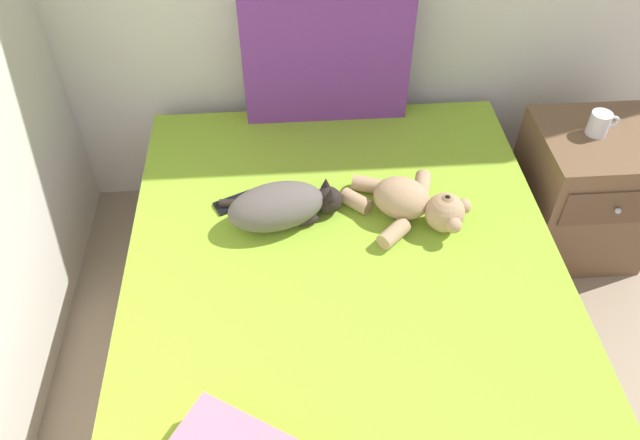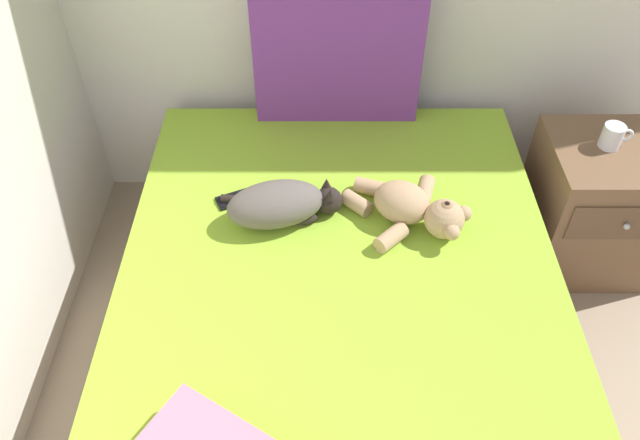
{
  "view_description": "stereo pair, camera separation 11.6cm",
  "coord_description": "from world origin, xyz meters",
  "px_view_note": "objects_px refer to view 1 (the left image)",
  "views": [
    {
      "loc": [
        0.92,
        1.34,
        2.08
      ],
      "look_at": [
        1.03,
        2.86,
        0.54
      ],
      "focal_mm": 34.8,
      "sensor_mm": 36.0,
      "label": 1
    },
    {
      "loc": [
        1.03,
        1.34,
        2.08
      ],
      "look_at": [
        1.03,
        2.86,
        0.54
      ],
      "focal_mm": 34.8,
      "sensor_mm": 36.0,
      "label": 2
    }
  ],
  "objects_px": {
    "bed": "(346,336)",
    "teddy_bear": "(413,203)",
    "patterned_cushion": "(326,57)",
    "mug": "(600,123)",
    "nightstand": "(584,192)",
    "cat": "(282,206)",
    "cell_phone": "(235,203)"
  },
  "relations": [
    {
      "from": "cat",
      "to": "cell_phone",
      "type": "distance_m",
      "value": 0.21
    },
    {
      "from": "teddy_bear",
      "to": "mug",
      "type": "xyz_separation_m",
      "value": [
        0.78,
        0.33,
        0.06
      ]
    },
    {
      "from": "patterned_cushion",
      "to": "cell_phone",
      "type": "xyz_separation_m",
      "value": [
        -0.37,
        -0.54,
        -0.27
      ]
    },
    {
      "from": "teddy_bear",
      "to": "cell_phone",
      "type": "distance_m",
      "value": 0.64
    },
    {
      "from": "cell_phone",
      "to": "mug",
      "type": "xyz_separation_m",
      "value": [
        1.41,
        0.22,
        0.12
      ]
    },
    {
      "from": "nightstand",
      "to": "mug",
      "type": "distance_m",
      "value": 0.35
    },
    {
      "from": "cat",
      "to": "nightstand",
      "type": "height_order",
      "value": "cat"
    },
    {
      "from": "cat",
      "to": "cell_phone",
      "type": "bearing_deg",
      "value": 149.77
    },
    {
      "from": "patterned_cushion",
      "to": "mug",
      "type": "distance_m",
      "value": 1.1
    },
    {
      "from": "bed",
      "to": "cat",
      "type": "height_order",
      "value": "cat"
    },
    {
      "from": "patterned_cushion",
      "to": "cell_phone",
      "type": "bearing_deg",
      "value": -124.91
    },
    {
      "from": "teddy_bear",
      "to": "mug",
      "type": "relative_size",
      "value": 3.73
    },
    {
      "from": "nightstand",
      "to": "cat",
      "type": "bearing_deg",
      "value": -167.01
    },
    {
      "from": "bed",
      "to": "nightstand",
      "type": "height_order",
      "value": "nightstand"
    },
    {
      "from": "cell_phone",
      "to": "cat",
      "type": "bearing_deg",
      "value": -30.23
    },
    {
      "from": "cat",
      "to": "mug",
      "type": "xyz_separation_m",
      "value": [
        1.24,
        0.32,
        0.05
      ]
    },
    {
      "from": "bed",
      "to": "patterned_cushion",
      "type": "xyz_separation_m",
      "value": [
        0.0,
        0.96,
        0.53
      ]
    },
    {
      "from": "patterned_cushion",
      "to": "cell_phone",
      "type": "height_order",
      "value": "patterned_cushion"
    },
    {
      "from": "nightstand",
      "to": "cell_phone",
      "type": "bearing_deg",
      "value": -172.27
    },
    {
      "from": "bed",
      "to": "teddy_bear",
      "type": "height_order",
      "value": "teddy_bear"
    },
    {
      "from": "mug",
      "to": "patterned_cushion",
      "type": "bearing_deg",
      "value": 162.85
    },
    {
      "from": "cat",
      "to": "mug",
      "type": "height_order",
      "value": "mug"
    },
    {
      "from": "bed",
      "to": "patterned_cushion",
      "type": "distance_m",
      "value": 1.1
    },
    {
      "from": "bed",
      "to": "teddy_bear",
      "type": "distance_m",
      "value": 0.52
    },
    {
      "from": "patterned_cushion",
      "to": "teddy_bear",
      "type": "bearing_deg",
      "value": -68.44
    },
    {
      "from": "bed",
      "to": "teddy_bear",
      "type": "xyz_separation_m",
      "value": [
        0.26,
        0.31,
        0.32
      ]
    },
    {
      "from": "bed",
      "to": "mug",
      "type": "height_order",
      "value": "mug"
    },
    {
      "from": "bed",
      "to": "mug",
      "type": "relative_size",
      "value": 17.25
    },
    {
      "from": "patterned_cushion",
      "to": "cell_phone",
      "type": "relative_size",
      "value": 4.04
    },
    {
      "from": "mug",
      "to": "teddy_bear",
      "type": "bearing_deg",
      "value": -157.28
    },
    {
      "from": "teddy_bear",
      "to": "mug",
      "type": "distance_m",
      "value": 0.85
    },
    {
      "from": "teddy_bear",
      "to": "nightstand",
      "type": "bearing_deg",
      "value": 20.6
    }
  ]
}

